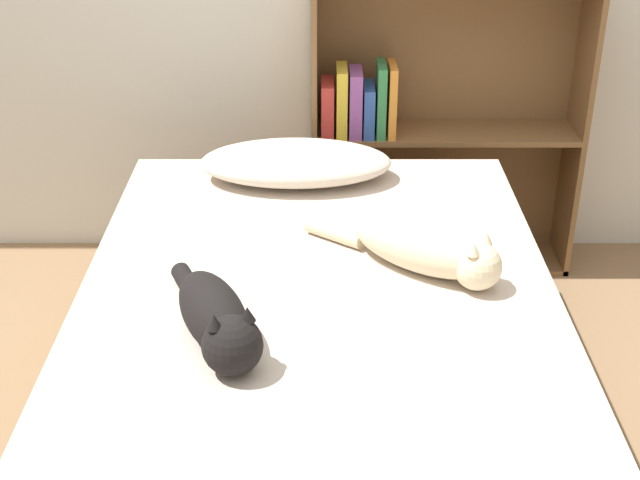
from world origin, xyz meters
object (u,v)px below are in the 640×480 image
cat_light (427,248)px  bookshelf (434,123)px  pillow (298,163)px  cat_dark (219,320)px  bed (320,387)px

cat_light → bookshelf: bookshelf is taller
pillow → cat_dark: 0.97m
bed → cat_dark: 0.46m
pillow → cat_light: (0.36, -0.60, 0.01)m
bed → cat_light: (0.29, 0.16, 0.34)m
cat_dark → pillow: bearing=147.2°
pillow → bed: bearing=-84.5°
pillow → cat_dark: bearing=-99.4°
cat_light → bookshelf: 1.06m
pillow → cat_light: size_ratio=1.20×
bed → cat_dark: cat_dark is taller
bookshelf → bed: bearing=-109.2°
bed → pillow: pillow is taller
cat_light → bookshelf: bearing=119.1°
bed → pillow: bearing=95.5°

